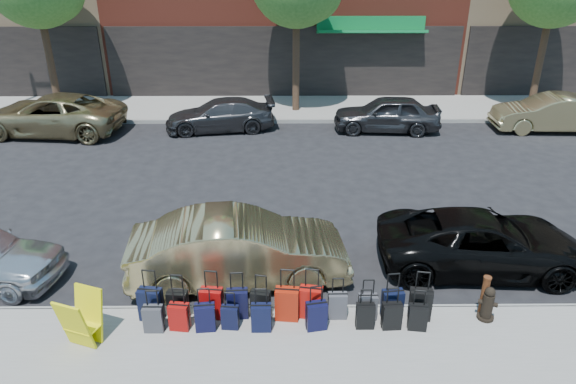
{
  "coord_description": "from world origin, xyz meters",
  "views": [
    {
      "loc": [
        -0.03,
        -12.75,
        6.57
      ],
      "look_at": [
        0.06,
        -1.5,
        1.27
      ],
      "focal_mm": 32.0,
      "sensor_mm": 36.0,
      "label": 1
    }
  ],
  "objects_px": {
    "bollard": "(484,295)",
    "car_far_3": "(550,113)",
    "suitcase_front_5": "(287,304)",
    "display_rack": "(82,320)",
    "car_near_1": "(239,249)",
    "car_far_2": "(387,114)",
    "fire_hydrant": "(488,304)",
    "car_near_2": "(482,242)",
    "car_far_1": "(220,115)",
    "car_far_0": "(51,115)"
  },
  "relations": [
    {
      "from": "car_far_0",
      "to": "car_far_2",
      "type": "distance_m",
      "value": 13.18
    },
    {
      "from": "bollard",
      "to": "car_far_3",
      "type": "relative_size",
      "value": 0.19
    },
    {
      "from": "bollard",
      "to": "car_far_3",
      "type": "height_order",
      "value": "car_far_3"
    },
    {
      "from": "fire_hydrant",
      "to": "car_far_2",
      "type": "xyz_separation_m",
      "value": [
        0.22,
        11.81,
        0.23
      ]
    },
    {
      "from": "car_near_1",
      "to": "car_far_2",
      "type": "bearing_deg",
      "value": -32.46
    },
    {
      "from": "car_far_1",
      "to": "bollard",
      "type": "bearing_deg",
      "value": 20.62
    },
    {
      "from": "car_near_2",
      "to": "fire_hydrant",
      "type": "bearing_deg",
      "value": 166.81
    },
    {
      "from": "bollard",
      "to": "car_far_2",
      "type": "relative_size",
      "value": 0.2
    },
    {
      "from": "car_near_1",
      "to": "car_far_0",
      "type": "relative_size",
      "value": 0.84
    },
    {
      "from": "car_near_2",
      "to": "car_far_1",
      "type": "distance_m",
      "value": 12.16
    },
    {
      "from": "fire_hydrant",
      "to": "suitcase_front_5",
      "type": "bearing_deg",
      "value": -156.91
    },
    {
      "from": "suitcase_front_5",
      "to": "fire_hydrant",
      "type": "relative_size",
      "value": 1.51
    },
    {
      "from": "car_far_0",
      "to": "suitcase_front_5",
      "type": "bearing_deg",
      "value": 43.62
    },
    {
      "from": "suitcase_front_5",
      "to": "display_rack",
      "type": "height_order",
      "value": "suitcase_front_5"
    },
    {
      "from": "car_far_3",
      "to": "suitcase_front_5",
      "type": "bearing_deg",
      "value": -39.63
    },
    {
      "from": "car_far_2",
      "to": "car_far_0",
      "type": "bearing_deg",
      "value": -85.03
    },
    {
      "from": "car_far_1",
      "to": "car_far_2",
      "type": "height_order",
      "value": "car_far_2"
    },
    {
      "from": "bollard",
      "to": "car_far_2",
      "type": "bearing_deg",
      "value": 88.82
    },
    {
      "from": "car_near_1",
      "to": "bollard",
      "type": "bearing_deg",
      "value": -112.42
    },
    {
      "from": "suitcase_front_5",
      "to": "bollard",
      "type": "relative_size",
      "value": 1.27
    },
    {
      "from": "fire_hydrant",
      "to": "car_far_3",
      "type": "relative_size",
      "value": 0.16
    },
    {
      "from": "display_rack",
      "to": "car_far_3",
      "type": "distance_m",
      "value": 18.82
    },
    {
      "from": "fire_hydrant",
      "to": "car_far_1",
      "type": "relative_size",
      "value": 0.16
    },
    {
      "from": "bollard",
      "to": "car_far_0",
      "type": "height_order",
      "value": "car_far_0"
    },
    {
      "from": "car_far_1",
      "to": "car_far_3",
      "type": "xyz_separation_m",
      "value": [
        13.14,
        -0.19,
        0.1
      ]
    },
    {
      "from": "display_rack",
      "to": "car_far_1",
      "type": "height_order",
      "value": "car_far_1"
    },
    {
      "from": "display_rack",
      "to": "car_far_1",
      "type": "relative_size",
      "value": 0.24
    },
    {
      "from": "fire_hydrant",
      "to": "car_far_0",
      "type": "height_order",
      "value": "car_far_0"
    },
    {
      "from": "fire_hydrant",
      "to": "car_near_2",
      "type": "xyz_separation_m",
      "value": [
        0.59,
        2.03,
        0.17
      ]
    },
    {
      "from": "display_rack",
      "to": "car_near_1",
      "type": "distance_m",
      "value": 3.4
    },
    {
      "from": "car_near_2",
      "to": "car_far_2",
      "type": "xyz_separation_m",
      "value": [
        -0.37,
        9.78,
        0.06
      ]
    },
    {
      "from": "bollard",
      "to": "display_rack",
      "type": "bearing_deg",
      "value": -174.06
    },
    {
      "from": "suitcase_front_5",
      "to": "fire_hydrant",
      "type": "distance_m",
      "value": 3.82
    },
    {
      "from": "car_far_0",
      "to": "car_far_1",
      "type": "distance_m",
      "value": 6.55
    },
    {
      "from": "suitcase_front_5",
      "to": "car_near_1",
      "type": "relative_size",
      "value": 0.23
    },
    {
      "from": "suitcase_front_5",
      "to": "car_near_1",
      "type": "xyz_separation_m",
      "value": [
        -1.01,
        1.52,
        0.28
      ]
    },
    {
      "from": "car_far_0",
      "to": "car_far_3",
      "type": "relative_size",
      "value": 1.26
    },
    {
      "from": "car_far_3",
      "to": "car_near_1",
      "type": "bearing_deg",
      "value": -46.2
    },
    {
      "from": "car_far_3",
      "to": "car_far_0",
      "type": "bearing_deg",
      "value": -87.17
    },
    {
      "from": "car_near_2",
      "to": "car_far_2",
      "type": "height_order",
      "value": "car_far_2"
    },
    {
      "from": "suitcase_front_5",
      "to": "car_near_2",
      "type": "distance_m",
      "value": 4.84
    },
    {
      "from": "car_far_0",
      "to": "car_far_1",
      "type": "relative_size",
      "value": 1.29
    },
    {
      "from": "car_far_2",
      "to": "suitcase_front_5",
      "type": "bearing_deg",
      "value": -14.93
    },
    {
      "from": "fire_hydrant",
      "to": "car_far_2",
      "type": "bearing_deg",
      "value": 112.61
    },
    {
      "from": "car_near_2",
      "to": "car_far_3",
      "type": "distance_m",
      "value": 11.51
    },
    {
      "from": "suitcase_front_5",
      "to": "bollard",
      "type": "height_order",
      "value": "suitcase_front_5"
    },
    {
      "from": "bollard",
      "to": "car_near_1",
      "type": "height_order",
      "value": "car_near_1"
    },
    {
      "from": "suitcase_front_5",
      "to": "fire_hydrant",
      "type": "height_order",
      "value": "suitcase_front_5"
    },
    {
      "from": "bollard",
      "to": "car_near_2",
      "type": "bearing_deg",
      "value": 71.87
    },
    {
      "from": "display_rack",
      "to": "car_near_1",
      "type": "xyz_separation_m",
      "value": [
        2.62,
        2.17,
        0.11
      ]
    }
  ]
}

